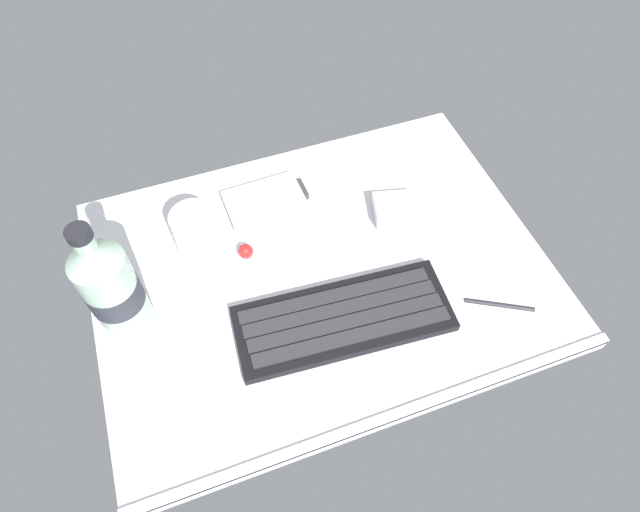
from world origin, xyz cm
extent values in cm
cube|color=silver|center=(0.00, 0.00, -1.00)|extent=(64.00, 48.00, 2.00)
cube|color=silver|center=(0.00, -23.40, 0.40)|extent=(64.00, 1.20, 0.80)
cube|color=black|center=(-0.10, -9.23, 0.70)|extent=(29.74, 13.14, 1.40)
cube|color=#28282B|center=(0.14, -5.94, 1.55)|extent=(26.75, 3.99, 0.30)
cube|color=#28282B|center=(-0.02, -8.13, 1.55)|extent=(26.75, 3.99, 0.30)
cube|color=#28282B|center=(-0.19, -10.32, 1.55)|extent=(26.75, 3.99, 0.30)
cube|color=#28282B|center=(-0.35, -12.52, 1.55)|extent=(26.75, 3.99, 0.30)
cube|color=#B7BABF|center=(-4.08, 14.42, 0.70)|extent=(12.28, 8.06, 1.40)
cube|color=silver|center=(-4.08, 14.42, 1.45)|extent=(8.62, 6.25, 0.10)
cube|color=#333338|center=(2.32, 14.66, 0.70)|extent=(0.95, 3.83, 1.12)
cylinder|color=silver|center=(-15.35, 8.46, 4.25)|extent=(6.40, 6.40, 8.50)
cylinder|color=orange|center=(-15.35, 8.46, 3.26)|extent=(5.50, 5.50, 6.12)
cylinder|color=#9EC1A8|center=(-26.91, 0.08, 7.50)|extent=(6.60, 6.60, 15.00)
cone|color=#9EC1A8|center=(-26.91, 0.08, 16.40)|extent=(6.60, 6.60, 2.80)
cylinder|color=#9EC1A8|center=(-26.91, 0.08, 18.70)|extent=(2.51, 2.51, 1.80)
cylinder|color=black|center=(-26.91, 0.08, 20.20)|extent=(2.77, 2.77, 1.20)
cylinder|color=#2D2D38|center=(-26.91, 0.08, 8.25)|extent=(6.73, 6.73, 3.80)
cube|color=white|center=(14.53, 5.42, 1.20)|extent=(8.15, 7.13, 2.40)
sphere|color=red|center=(-9.44, 5.70, 1.10)|extent=(2.20, 2.20, 2.20)
cylinder|color=#26262B|center=(21.23, -14.22, 0.35)|extent=(8.65, 5.22, 0.70)
camera|label=1|loc=(-14.82, -41.14, 65.94)|focal=30.74mm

